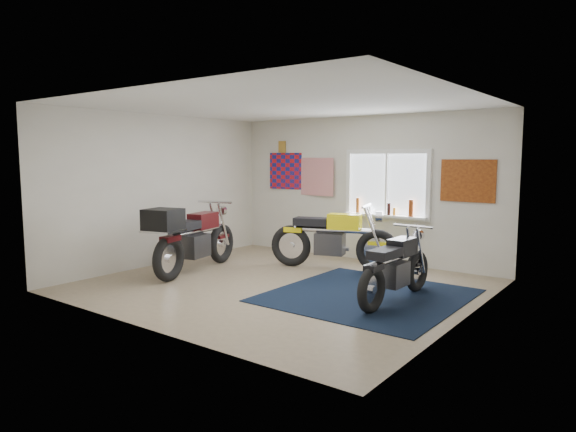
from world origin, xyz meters
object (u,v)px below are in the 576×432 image
Objects in this scene: yellow_triumph at (333,240)px; black_chrome_bike at (396,270)px; navy_rug at (367,295)px; maroon_tourer at (190,238)px.

black_chrome_bike is at bearing -51.97° from yellow_triumph.
navy_rug is 1.17× the size of yellow_triumph.
black_chrome_bike is at bearing -2.28° from navy_rug.
navy_rug is at bearing 89.14° from black_chrome_bike.
maroon_tourer reaches higher than navy_rug.
yellow_triumph is (-1.33, 1.19, 0.50)m from navy_rug.
yellow_triumph is at bearing 138.03° from navy_rug.
black_chrome_bike reaches higher than navy_rug.
navy_rug is 1.34× the size of black_chrome_bike.
black_chrome_bike is 3.50m from maroon_tourer.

